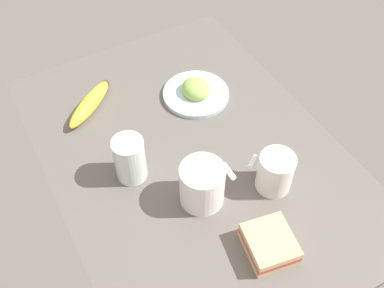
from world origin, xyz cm
name	(u,v)px	position (x,y,z in cm)	size (l,w,h in cm)	color
tabletop	(192,155)	(0.00, 0.00, 1.00)	(90.00, 64.00, 2.00)	#5B5651
plate_of_food	(196,92)	(-16.02, 10.10, 3.40)	(17.13, 17.13, 4.90)	silver
coffee_mug_black	(202,184)	(12.09, -4.32, 7.19)	(9.43, 11.76, 10.11)	white
coffee_mug_milky	(275,172)	(16.61, 10.94, 6.79)	(9.63, 8.53, 9.32)	white
sandwich_main	(269,244)	(28.87, 1.11, 4.20)	(11.35, 10.55, 4.40)	#DBB77A
glass_of_milk	(130,160)	(-1.03, -14.75, 7.08)	(6.87, 6.87, 11.04)	silver
banana	(90,104)	(-24.71, -15.61, 3.93)	(13.80, 16.16, 3.87)	yellow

